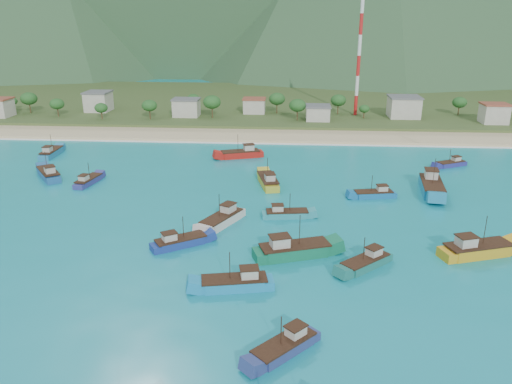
# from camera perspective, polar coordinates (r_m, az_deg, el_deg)

# --- Properties ---
(ground) EXTENTS (600.00, 600.00, 0.00)m
(ground) POSITION_cam_1_polar(r_m,az_deg,el_deg) (83.01, -1.15, -6.12)
(ground) COLOR #0C798A
(ground) RESTS_ON ground
(beach) EXTENTS (400.00, 18.00, 1.20)m
(beach) POSITION_cam_1_polar(r_m,az_deg,el_deg) (157.78, 1.43, 6.41)
(beach) COLOR beige
(beach) RESTS_ON ground
(land) EXTENTS (400.00, 110.00, 2.40)m
(land) POSITION_cam_1_polar(r_m,az_deg,el_deg) (217.57, 2.20, 10.08)
(land) COLOR #385123
(land) RESTS_ON ground
(surf_line) EXTENTS (400.00, 2.50, 0.08)m
(surf_line) POSITION_cam_1_polar(r_m,az_deg,el_deg) (148.56, 1.26, 5.58)
(surf_line) COLOR white
(surf_line) RESTS_ON ground
(village) EXTENTS (219.03, 21.80, 6.93)m
(village) POSITION_cam_1_polar(r_m,az_deg,el_deg) (180.40, 4.97, 9.51)
(village) COLOR beige
(village) RESTS_ON ground
(vegetation) EXTENTS (277.15, 25.20, 8.18)m
(vegetation) POSITION_cam_1_polar(r_m,az_deg,el_deg) (180.31, 0.11, 9.75)
(vegetation) COLOR #235623
(vegetation) RESTS_ON ground
(radio_tower) EXTENTS (1.20, 1.20, 41.80)m
(radio_tower) POSITION_cam_1_polar(r_m,az_deg,el_deg) (184.43, 11.70, 15.03)
(radio_tower) COLOR red
(radio_tower) RESTS_ON ground
(boat_0) EXTENTS (5.69, 11.50, 6.53)m
(boat_0) POSITION_cam_1_polar(r_m,az_deg,el_deg) (111.57, 1.39, 1.20)
(boat_0) COLOR gold
(boat_0) RESTS_ON ground
(boat_1) EXTENTS (8.53, 5.96, 4.92)m
(boat_1) POSITION_cam_1_polar(r_m,az_deg,el_deg) (134.86, 21.38, 2.97)
(boat_1) COLOR navy
(boat_1) RESTS_ON ground
(boat_2) EXTENTS (9.36, 7.43, 5.54)m
(boat_2) POSITION_cam_1_polar(r_m,az_deg,el_deg) (83.47, -8.70, -5.74)
(boat_2) COLOR navy
(boat_2) RESTS_ON ground
(boat_3) EXTENTS (5.94, 14.30, 8.20)m
(boat_3) POSITION_cam_1_polar(r_m,az_deg,el_deg) (113.65, 19.42, 0.56)
(boat_3) COLOR teal
(boat_3) RESTS_ON ground
(boat_5) EXTENTS (12.52, 7.14, 7.10)m
(boat_5) POSITION_cam_1_polar(r_m,az_deg,el_deg) (86.65, 23.91, -6.12)
(boat_5) COLOR gold
(boat_5) RESTS_ON ground
(boat_7) EXTENTS (9.17, 4.15, 5.23)m
(boat_7) POSITION_cam_1_polar(r_m,az_deg,el_deg) (106.99, 13.35, -0.30)
(boat_7) COLOR #1062A0
(boat_7) RESTS_ON ground
(boat_8) EXTENTS (4.01, 9.03, 5.16)m
(boat_8) POSITION_cam_1_polar(r_m,az_deg,el_deg) (118.62, -18.61, 1.15)
(boat_8) COLOR navy
(boat_8) RESTS_ON ground
(boat_9) EXTENTS (10.65, 4.92, 6.06)m
(boat_9) POSITION_cam_1_polar(r_m,az_deg,el_deg) (70.57, -2.32, -10.45)
(boat_9) COLOR #1585BC
(boat_9) RESTS_ON ground
(boat_10) EXTENTS (8.77, 8.36, 5.53)m
(boat_10) POSITION_cam_1_polar(r_m,az_deg,el_deg) (77.85, 12.45, -7.96)
(boat_10) COLOR #1C6A62
(boat_10) RESTS_ON ground
(boat_11) EXTENTS (9.06, 3.73, 5.19)m
(boat_11) POSITION_cam_1_polar(r_m,az_deg,el_deg) (94.02, 3.45, -2.60)
(boat_11) COLOR teal
(boat_11) RESTS_ON ground
(boat_12) EXTENTS (9.35, 10.75, 6.54)m
(boat_12) POSITION_cam_1_polar(r_m,az_deg,el_deg) (126.23, -22.61, 1.86)
(boat_12) COLOR #1C528A
(boat_12) RESTS_ON ground
(boat_16) EXTENTS (3.44, 10.39, 6.07)m
(boat_16) POSITION_cam_1_polar(r_m,az_deg,el_deg) (146.03, -22.34, 4.13)
(boat_16) COLOR teal
(boat_16) RESTS_ON ground
(boat_18) EXTENTS (11.85, 6.79, 6.72)m
(boat_18) POSITION_cam_1_polar(r_m,az_deg,el_deg) (133.58, -1.70, 4.33)
(boat_18) COLOR #AD1913
(boat_18) RESTS_ON ground
(boat_21) EXTENTS (7.77, 11.13, 6.41)m
(boat_21) POSITION_cam_1_polar(r_m,az_deg,el_deg) (91.10, -3.87, -3.21)
(boat_21) COLOR beige
(boat_21) RESTS_ON ground
(boat_24) EXTENTS (12.87, 7.46, 7.30)m
(boat_24) POSITION_cam_1_polar(r_m,az_deg,el_deg) (79.25, 4.28, -6.74)
(boat_24) COLOR #106A48
(boat_24) RESTS_ON ground
(boat_27) EXTENTS (8.23, 8.41, 5.37)m
(boat_27) POSITION_cam_1_polar(r_m,az_deg,el_deg) (59.09, 3.35, -17.31)
(boat_27) COLOR navy
(boat_27) RESTS_ON ground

